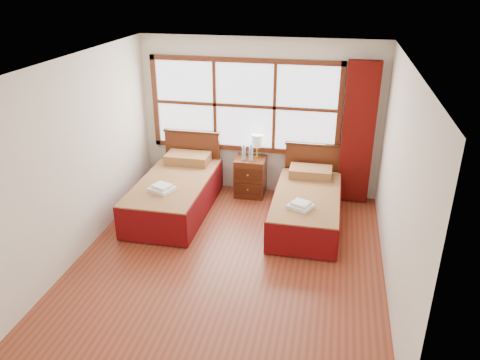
# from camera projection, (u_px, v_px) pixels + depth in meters

# --- Properties ---
(floor) EXTENTS (4.50, 4.50, 0.00)m
(floor) POSITION_uv_depth(u_px,v_px,m) (230.00, 259.00, 6.27)
(floor) COLOR brown
(floor) RESTS_ON ground
(ceiling) EXTENTS (4.50, 4.50, 0.00)m
(ceiling) POSITION_uv_depth(u_px,v_px,m) (228.00, 62.00, 5.20)
(ceiling) COLOR white
(ceiling) RESTS_ON wall_back
(wall_back) EXTENTS (4.00, 0.00, 4.00)m
(wall_back) POSITION_uv_depth(u_px,v_px,m) (260.00, 118.00, 7.75)
(wall_back) COLOR silver
(wall_back) RESTS_ON floor
(wall_left) EXTENTS (0.00, 4.50, 4.50)m
(wall_left) POSITION_uv_depth(u_px,v_px,m) (80.00, 157.00, 6.11)
(wall_left) COLOR silver
(wall_left) RESTS_ON floor
(wall_right) EXTENTS (0.00, 4.50, 4.50)m
(wall_right) POSITION_uv_depth(u_px,v_px,m) (399.00, 183.00, 5.36)
(wall_right) COLOR silver
(wall_right) RESTS_ON floor
(window) EXTENTS (3.16, 0.06, 1.56)m
(window) POSITION_uv_depth(u_px,v_px,m) (244.00, 106.00, 7.68)
(window) COLOR white
(window) RESTS_ON wall_back
(curtain) EXTENTS (0.50, 0.16, 2.30)m
(curtain) POSITION_uv_depth(u_px,v_px,m) (358.00, 134.00, 7.38)
(curtain) COLOR #5C0D09
(curtain) RESTS_ON wall_back
(bed_left) EXTENTS (1.06, 2.08, 1.03)m
(bed_left) POSITION_uv_depth(u_px,v_px,m) (176.00, 192.00, 7.42)
(bed_left) COLOR #3A1C0C
(bed_left) RESTS_ON floor
(bed_right) EXTENTS (0.98, 2.00, 0.95)m
(bed_right) POSITION_uv_depth(u_px,v_px,m) (307.00, 206.00, 7.05)
(bed_right) COLOR #3A1C0C
(bed_right) RESTS_ON floor
(nightstand) EXTENTS (0.50, 0.49, 0.66)m
(nightstand) POSITION_uv_depth(u_px,v_px,m) (250.00, 177.00, 7.93)
(nightstand) COLOR #572613
(nightstand) RESTS_ON floor
(towels_left) EXTENTS (0.41, 0.39, 0.10)m
(towels_left) POSITION_uv_depth(u_px,v_px,m) (162.00, 188.00, 6.90)
(towels_left) COLOR white
(towels_left) RESTS_ON bed_left
(towels_right) EXTENTS (0.39, 0.37, 0.09)m
(towels_right) POSITION_uv_depth(u_px,v_px,m) (301.00, 205.00, 6.50)
(towels_right) COLOR white
(towels_right) RESTS_ON bed_right
(lamp) EXTENTS (0.20, 0.20, 0.39)m
(lamp) POSITION_uv_depth(u_px,v_px,m) (257.00, 141.00, 7.76)
(lamp) COLOR gold
(lamp) RESTS_ON nightstand
(bottle_near) EXTENTS (0.07, 0.07, 0.26)m
(bottle_near) POSITION_uv_depth(u_px,v_px,m) (244.00, 153.00, 7.70)
(bottle_near) COLOR #A1BACF
(bottle_near) RESTS_ON nightstand
(bottle_far) EXTENTS (0.07, 0.07, 0.26)m
(bottle_far) POSITION_uv_depth(u_px,v_px,m) (251.00, 153.00, 7.68)
(bottle_far) COLOR #A1BACF
(bottle_far) RESTS_ON nightstand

